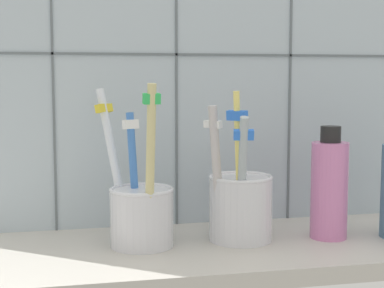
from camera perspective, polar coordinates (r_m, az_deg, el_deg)
name	(u,v)px	position (r cm, az deg, el deg)	size (l,w,h in cm)	color
counter_slab	(194,254)	(73.14, 0.21, -10.29)	(64.00, 22.00, 2.00)	#BCB7AD
tile_wall_back	(175,73)	(81.85, -1.62, 6.73)	(64.00, 2.20, 45.00)	#B2C1CC
toothbrush_cup_left	(141,210)	(71.98, -4.87, -6.18)	(8.91, 11.26, 19.28)	silver
toothbrush_cup_right	(240,204)	(74.20, 4.51, -5.61)	(8.76, 9.77, 18.34)	silver
soap_bottle	(328,187)	(77.10, 12.72, -4.00)	(4.55, 4.55, 13.94)	pink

